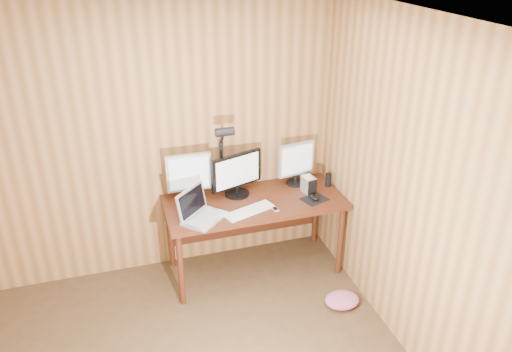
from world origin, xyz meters
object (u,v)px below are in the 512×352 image
monitor_left (189,176)px  keyboard (249,211)px  laptop (199,211)px  phone (275,209)px  hard_drive (309,185)px  desk (252,208)px  monitor_right (296,162)px  mouse (315,197)px  speaker (328,180)px  desk_lamp (223,149)px  monitor_center (237,174)px

monitor_left → keyboard: size_ratio=0.95×
laptop → phone: bearing=-48.5°
laptop → hard_drive: (1.06, 0.16, 0.01)m
desk → monitor_right: size_ratio=3.83×
monitor_right → mouse: (0.05, -0.34, -0.20)m
mouse → laptop: bearing=149.7°
monitor_right → speaker: (0.28, -0.14, -0.16)m
desk_lamp → phone: bearing=-64.5°
monitor_right → keyboard: monitor_right is taller
phone → laptop: bearing=169.4°
laptop → mouse: 1.06m
monitor_right → phone: size_ratio=4.49×
laptop → phone: 0.66m
mouse → hard_drive: 0.16m
mouse → speaker: (0.23, 0.21, 0.04)m
mouse → phone: mouse is taller
laptop → desk_lamp: desk_lamp is taller
speaker → monitor_left: bearing=175.2°
monitor_left → desk_lamp: size_ratio=0.63×
mouse → phone: size_ratio=1.28×
monitor_center → hard_drive: monitor_center is taller
monitor_center → hard_drive: (0.64, -0.14, -0.13)m
laptop → hard_drive: size_ratio=2.97×
desk → laptop: (-0.53, -0.23, 0.19)m
monitor_left → keyboard: monitor_left is taller
keyboard → monitor_left: bearing=122.4°
monitor_center → keyboard: (0.02, -0.33, -0.20)m
monitor_center → phone: 0.48m
monitor_left → speaker: bearing=-3.4°
desk → mouse: (0.53, -0.21, 0.15)m
phone → desk: bearing=108.2°
laptop → desk_lamp: size_ratio=0.64×
desk → mouse: size_ratio=13.45×
desk → mouse: bearing=-21.8°
monitor_center → desk_lamp: bearing=128.7°
monitor_left → monitor_right: monitor_left is taller
speaker → desk_lamp: size_ratio=0.18×
monitor_center → desk: bearing=-53.4°
monitor_left → monitor_right: 1.02m
keyboard → desk_lamp: 0.60m
desk → monitor_center: bearing=145.4°
keyboard → desk_lamp: bearing=88.2°
keyboard → hard_drive: 0.65m
hard_drive → phone: size_ratio=1.64×
keyboard → phone: bearing=-26.5°
desk → keyboard: keyboard is taller
monitor_right → hard_drive: (0.05, -0.20, -0.15)m
keyboard → hard_drive: (0.62, 0.19, 0.07)m
monitor_right → mouse: monitor_right is taller
laptop → keyboard: laptop is taller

